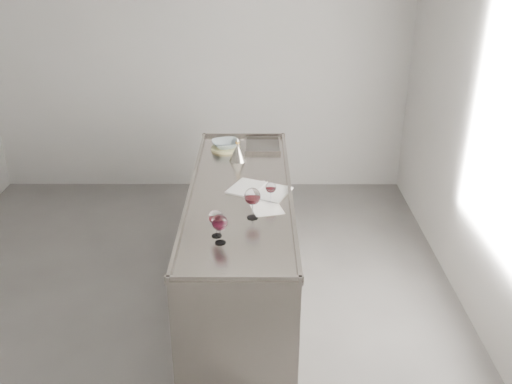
{
  "coord_description": "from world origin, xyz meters",
  "views": [
    {
      "loc": [
        0.63,
        -3.53,
        2.72
      ],
      "look_at": [
        0.62,
        0.1,
        1.02
      ],
      "focal_mm": 40.0,
      "sensor_mm": 36.0,
      "label": 1
    }
  ],
  "objects_px": {
    "wine_glass_left": "(220,223)",
    "wine_glass_right": "(252,197)",
    "notebook": "(259,190)",
    "ceramic_bowl": "(226,144)",
    "wine_glass_small": "(271,188)",
    "wine_glass_middle": "(216,218)",
    "wine_funnel": "(238,154)",
    "counter": "(241,245)"
  },
  "relations": [
    {
      "from": "wine_glass_left",
      "to": "wine_funnel",
      "type": "relative_size",
      "value": 0.92
    },
    {
      "from": "counter",
      "to": "wine_glass_middle",
      "type": "bearing_deg",
      "value": -100.65
    },
    {
      "from": "wine_glass_middle",
      "to": "wine_glass_right",
      "type": "xyz_separation_m",
      "value": [
        0.22,
        0.25,
        0.02
      ]
    },
    {
      "from": "wine_glass_small",
      "to": "notebook",
      "type": "height_order",
      "value": "wine_glass_small"
    },
    {
      "from": "wine_glass_right",
      "to": "wine_funnel",
      "type": "height_order",
      "value": "wine_glass_right"
    },
    {
      "from": "wine_glass_right",
      "to": "counter",
      "type": "bearing_deg",
      "value": 102.27
    },
    {
      "from": "counter",
      "to": "wine_glass_middle",
      "type": "xyz_separation_m",
      "value": [
        -0.13,
        -0.69,
        0.6
      ]
    },
    {
      "from": "wine_glass_left",
      "to": "wine_glass_middle",
      "type": "relative_size",
      "value": 1.06
    },
    {
      "from": "counter",
      "to": "ceramic_bowl",
      "type": "relative_size",
      "value": 10.28
    },
    {
      "from": "wine_glass_left",
      "to": "notebook",
      "type": "relative_size",
      "value": 0.38
    },
    {
      "from": "wine_glass_left",
      "to": "wine_glass_right",
      "type": "relative_size",
      "value": 0.89
    },
    {
      "from": "ceramic_bowl",
      "to": "notebook",
      "type": "bearing_deg",
      "value": -71.39
    },
    {
      "from": "wine_glass_middle",
      "to": "wine_glass_right",
      "type": "height_order",
      "value": "wine_glass_right"
    },
    {
      "from": "ceramic_bowl",
      "to": "wine_glass_small",
      "type": "bearing_deg",
      "value": -70.61
    },
    {
      "from": "notebook",
      "to": "wine_funnel",
      "type": "distance_m",
      "value": 0.63
    },
    {
      "from": "wine_glass_small",
      "to": "notebook",
      "type": "bearing_deg",
      "value": 112.87
    },
    {
      "from": "wine_glass_middle",
      "to": "wine_glass_small",
      "type": "relative_size",
      "value": 1.18
    },
    {
      "from": "wine_glass_middle",
      "to": "counter",
      "type": "bearing_deg",
      "value": 79.35
    },
    {
      "from": "wine_glass_right",
      "to": "notebook",
      "type": "relative_size",
      "value": 0.42
    },
    {
      "from": "wine_glass_left",
      "to": "wine_glass_middle",
      "type": "height_order",
      "value": "wine_glass_left"
    },
    {
      "from": "wine_glass_middle",
      "to": "ceramic_bowl",
      "type": "distance_m",
      "value": 1.55
    },
    {
      "from": "wine_glass_right",
      "to": "wine_glass_small",
      "type": "height_order",
      "value": "wine_glass_right"
    },
    {
      "from": "counter",
      "to": "notebook",
      "type": "distance_m",
      "value": 0.5
    },
    {
      "from": "wine_glass_middle",
      "to": "wine_funnel",
      "type": "distance_m",
      "value": 1.28
    },
    {
      "from": "wine_glass_small",
      "to": "ceramic_bowl",
      "type": "xyz_separation_m",
      "value": [
        -0.37,
        1.06,
        -0.06
      ]
    },
    {
      "from": "wine_glass_middle",
      "to": "ceramic_bowl",
      "type": "bearing_deg",
      "value": 90.75
    },
    {
      "from": "wine_glass_right",
      "to": "wine_glass_small",
      "type": "xyz_separation_m",
      "value": [
        0.13,
        0.24,
        -0.04
      ]
    },
    {
      "from": "wine_glass_right",
      "to": "wine_glass_middle",
      "type": "bearing_deg",
      "value": -132.04
    },
    {
      "from": "wine_glass_small",
      "to": "wine_glass_right",
      "type": "bearing_deg",
      "value": -118.11
    },
    {
      "from": "wine_glass_small",
      "to": "wine_glass_middle",
      "type": "bearing_deg",
      "value": -125.84
    },
    {
      "from": "wine_funnel",
      "to": "wine_glass_middle",
      "type": "bearing_deg",
      "value": -94.2
    },
    {
      "from": "wine_glass_right",
      "to": "wine_funnel",
      "type": "bearing_deg",
      "value": 97.29
    },
    {
      "from": "wine_glass_middle",
      "to": "ceramic_bowl",
      "type": "xyz_separation_m",
      "value": [
        -0.02,
        1.54,
        -0.08
      ]
    },
    {
      "from": "wine_glass_middle",
      "to": "notebook",
      "type": "distance_m",
      "value": 0.74
    },
    {
      "from": "wine_funnel",
      "to": "ceramic_bowl",
      "type": "bearing_deg",
      "value": 113.01
    },
    {
      "from": "counter",
      "to": "ceramic_bowl",
      "type": "distance_m",
      "value": 1.01
    },
    {
      "from": "wine_glass_right",
      "to": "ceramic_bowl",
      "type": "height_order",
      "value": "wine_glass_right"
    },
    {
      "from": "ceramic_bowl",
      "to": "wine_glass_right",
      "type": "bearing_deg",
      "value": -79.28
    },
    {
      "from": "notebook",
      "to": "ceramic_bowl",
      "type": "distance_m",
      "value": 0.92
    },
    {
      "from": "wine_glass_small",
      "to": "notebook",
      "type": "relative_size",
      "value": 0.3
    },
    {
      "from": "wine_glass_middle",
      "to": "ceramic_bowl",
      "type": "height_order",
      "value": "wine_glass_middle"
    },
    {
      "from": "counter",
      "to": "wine_funnel",
      "type": "bearing_deg",
      "value": 93.49
    }
  ]
}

